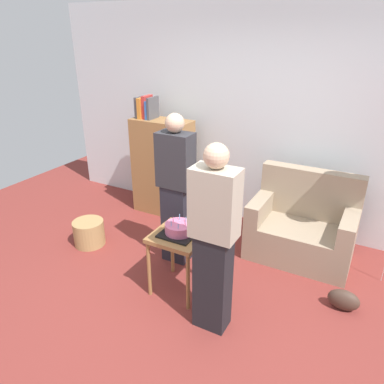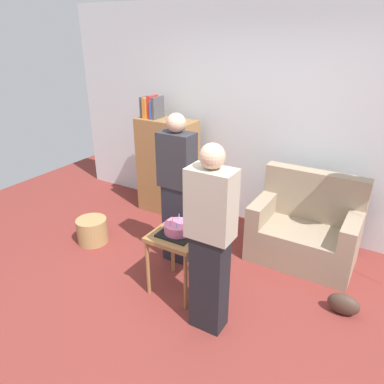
% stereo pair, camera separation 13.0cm
% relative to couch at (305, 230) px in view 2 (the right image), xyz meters
% --- Properties ---
extents(ground_plane, '(8.00, 8.00, 0.00)m').
position_rel_couch_xyz_m(ground_plane, '(-0.67, -1.47, -0.34)').
color(ground_plane, maroon).
extents(wall_back, '(6.00, 0.10, 2.70)m').
position_rel_couch_xyz_m(wall_back, '(-0.67, 0.58, 1.01)').
color(wall_back, silver).
rests_on(wall_back, ground_plane).
extents(couch, '(1.10, 0.70, 0.96)m').
position_rel_couch_xyz_m(couch, '(0.00, 0.00, 0.00)').
color(couch, gray).
rests_on(couch, ground_plane).
extents(bookshelf, '(0.80, 0.36, 1.59)m').
position_rel_couch_xyz_m(bookshelf, '(-1.95, 0.19, 0.34)').
color(bookshelf, olive).
rests_on(bookshelf, ground_plane).
extents(side_table, '(0.48, 0.48, 0.62)m').
position_rel_couch_xyz_m(side_table, '(-0.89, -1.18, 0.19)').
color(side_table, olive).
rests_on(side_table, ground_plane).
extents(birthday_cake, '(0.32, 0.32, 0.17)m').
position_rel_couch_xyz_m(birthday_cake, '(-0.89, -1.18, 0.33)').
color(birthday_cake, black).
rests_on(birthday_cake, side_table).
extents(person_blowing_candles, '(0.36, 0.22, 1.63)m').
position_rel_couch_xyz_m(person_blowing_candles, '(-1.18, -0.73, 0.49)').
color(person_blowing_candles, '#23232D').
rests_on(person_blowing_candles, ground_plane).
extents(person_holding_cake, '(0.36, 0.22, 1.63)m').
position_rel_couch_xyz_m(person_holding_cake, '(-0.41, -1.45, 0.49)').
color(person_holding_cake, black).
rests_on(person_holding_cake, ground_plane).
extents(wicker_basket, '(0.36, 0.36, 0.30)m').
position_rel_couch_xyz_m(wicker_basket, '(-2.25, -0.98, -0.19)').
color(wicker_basket, '#A88451').
rests_on(wicker_basket, ground_plane).
extents(handbag, '(0.28, 0.14, 0.20)m').
position_rel_couch_xyz_m(handbag, '(0.57, -0.72, -0.24)').
color(handbag, '#473328').
rests_on(handbag, ground_plane).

